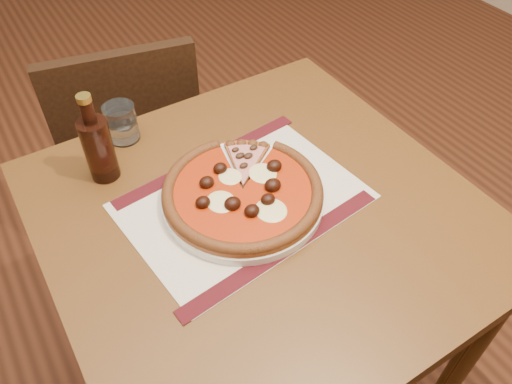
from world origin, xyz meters
TOP-DOWN VIEW (x-y plane):
  - table at (-0.06, -0.79)m, footprint 0.80×0.80m
  - chair_far at (-0.12, -0.14)m, footprint 0.47×0.47m
  - placemat at (-0.08, -0.75)m, footprint 0.48×0.36m
  - plate at (-0.08, -0.75)m, footprint 0.32×0.32m
  - pizza at (-0.08, -0.75)m, footprint 0.31×0.31m
  - ham_slice at (-0.02, -0.68)m, footprint 0.11×0.13m
  - water_glass at (-0.21, -0.45)m, footprint 0.08×0.08m
  - bottle at (-0.28, -0.54)m, footprint 0.06×0.06m

SIDE VIEW (x-z plane):
  - chair_far at x=-0.12m, z-range 0.06..0.89m
  - table at x=-0.06m, z-range 0.27..1.02m
  - placemat at x=-0.08m, z-range 0.75..0.75m
  - plate at x=-0.08m, z-range 0.75..0.77m
  - ham_slice at x=-0.02m, z-range 0.77..0.79m
  - pizza at x=-0.08m, z-range 0.76..0.80m
  - water_glass at x=-0.21m, z-range 0.75..0.83m
  - bottle at x=-0.28m, z-range 0.73..0.92m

